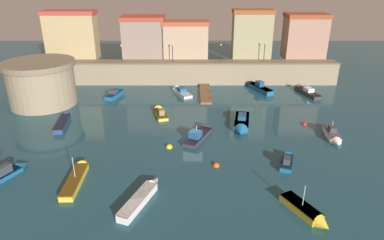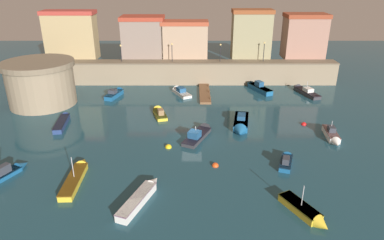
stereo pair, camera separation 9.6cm
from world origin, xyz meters
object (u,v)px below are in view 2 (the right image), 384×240
(moored_boat_11, at_px, (63,121))
(moored_boat_7, at_px, (241,124))
(moored_boat_13, at_px, (179,91))
(quay_lamp_3, at_px, (264,49))
(moored_boat_0, at_px, (159,112))
(moored_boat_5, at_px, (304,91))
(moored_boat_2, at_px, (77,175))
(mooring_buoy_1, at_px, (215,166))
(moored_boat_3, at_px, (7,173))
(moored_boat_9, at_px, (332,136))
(mooring_buoy_2, at_px, (169,147))
(moored_boat_6, at_px, (306,212))
(moored_boat_8, at_px, (200,133))
(quay_lamp_0, at_px, (121,50))
(moored_boat_1, at_px, (258,87))
(mooring_buoy_0, at_px, (304,125))
(moored_boat_12, at_px, (141,196))
(quay_lamp_1, at_px, (172,49))
(moored_boat_4, at_px, (116,93))
(quay_lamp_2, at_px, (220,50))
(fortress_tower, at_px, (41,83))
(moored_boat_10, at_px, (287,160))

(moored_boat_11, bearing_deg, moored_boat_7, -100.35)
(moored_boat_13, bearing_deg, moored_boat_11, 102.61)
(quay_lamp_3, distance_m, moored_boat_0, 24.20)
(moored_boat_0, distance_m, moored_boat_5, 25.85)
(moored_boat_7, xyz_separation_m, moored_boat_11, (-24.24, 1.36, -0.11))
(moored_boat_2, relative_size, moored_boat_11, 1.06)
(moored_boat_7, distance_m, mooring_buoy_1, 10.80)
(moored_boat_3, xyz_separation_m, moored_boat_9, (36.39, 8.51, 0.07))
(mooring_buoy_2, bearing_deg, quay_lamp_3, 58.53)
(moored_boat_6, bearing_deg, moored_boat_8, -178.84)
(moored_boat_7, relative_size, moored_boat_8, 1.02)
(moored_boat_9, relative_size, mooring_buoy_1, 7.43)
(quay_lamp_0, height_order, mooring_buoy_2, quay_lamp_0)
(quay_lamp_3, distance_m, moored_boat_6, 38.89)
(moored_boat_1, distance_m, mooring_buoy_1, 27.40)
(mooring_buoy_0, bearing_deg, moored_boat_12, -139.49)
(moored_boat_5, xyz_separation_m, moored_boat_9, (-1.72, -17.76, 0.05))
(moored_boat_11, bearing_deg, mooring_buoy_0, -97.96)
(quay_lamp_1, height_order, mooring_buoy_0, quay_lamp_1)
(moored_boat_1, height_order, moored_boat_4, moored_boat_1)
(quay_lamp_2, relative_size, mooring_buoy_2, 4.04)
(moored_boat_5, relative_size, moored_boat_12, 1.06)
(moored_boat_2, height_order, moored_boat_8, moored_boat_2)
(quay_lamp_2, xyz_separation_m, moored_boat_8, (-4.05, -22.44, -5.87))
(moored_boat_3, xyz_separation_m, moored_boat_6, (28.69, -6.34, -0.01))
(fortress_tower, distance_m, quay_lamp_1, 22.70)
(moored_boat_2, distance_m, mooring_buoy_0, 30.03)
(mooring_buoy_1, bearing_deg, moored_boat_3, -174.75)
(moored_boat_0, xyz_separation_m, moored_boat_11, (-12.91, -3.31, 0.04))
(moored_boat_11, bearing_deg, moored_boat_1, -70.69)
(moored_boat_11, bearing_deg, mooring_buoy_1, -126.50)
(quay_lamp_3, relative_size, moored_boat_5, 0.48)
(moored_boat_12, bearing_deg, quay_lamp_3, -5.14)
(moored_boat_10, bearing_deg, moored_boat_6, -164.25)
(moored_boat_1, bearing_deg, mooring_buoy_1, 136.11)
(quay_lamp_2, xyz_separation_m, moored_boat_6, (4.67, -38.28, -5.87))
(fortress_tower, xyz_separation_m, quay_lamp_3, (36.17, 11.02, 2.96))
(moored_boat_0, bearing_deg, mooring_buoy_2, 175.19)
(quay_lamp_1, bearing_deg, moored_boat_11, -127.22)
(quay_lamp_1, xyz_separation_m, moored_boat_0, (-1.22, -15.29, -5.97))
(quay_lamp_1, distance_m, quay_lamp_2, 8.69)
(quay_lamp_1, height_order, quay_lamp_3, quay_lamp_3)
(moored_boat_8, bearing_deg, moored_boat_1, -4.99)
(moored_boat_2, relative_size, moored_boat_4, 1.32)
(quay_lamp_0, distance_m, moored_boat_8, 26.98)
(moored_boat_5, xyz_separation_m, moored_boat_10, (-8.90, -23.68, -0.03))
(moored_boat_3, height_order, moored_boat_8, moored_boat_3)
(moored_boat_2, bearing_deg, moored_boat_10, -83.51)
(mooring_buoy_2, bearing_deg, mooring_buoy_0, 20.20)
(quay_lamp_0, distance_m, moored_boat_2, 32.97)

